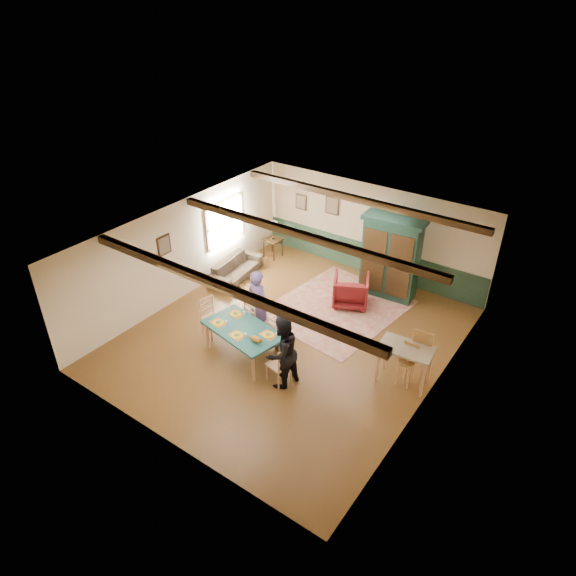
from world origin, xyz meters
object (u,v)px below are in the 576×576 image
Objects in this scene: dining_table at (244,343)px; person_child at (282,331)px; person_man at (258,304)px; cat at (256,339)px; table_lamp at (273,231)px; bar_stool_right at (418,360)px; dining_chair_far_left at (256,319)px; armoire at (391,258)px; person_woman at (282,352)px; dining_chair_far_right at (280,333)px; end_table at (273,248)px; bar_stool_left at (406,366)px; dining_chair_end_left at (212,318)px; counter_table at (404,365)px; armchair at (351,290)px; dining_chair_end_right at (279,363)px; sofa at (236,268)px.

person_child is at bearing 52.51° from dining_table.
cat is at bearing 136.55° from person_man.
bar_stool_right reaches higher than table_lamp.
armoire reaches higher than dining_chair_far_left.
bar_stool_right is at bearing 136.55° from person_woman.
person_child reaches higher than dining_chair_far_right.
armoire is at bearing 71.06° from dining_table.
end_table is 6.60m from bar_stool_left.
counter_table is at bearing -65.69° from dining_chair_end_left.
dining_chair_far_left is at bearing -58.83° from end_table.
dining_table is at bearing 48.92° from armchair.
armoire is (2.66, 4.14, 0.66)m from dining_chair_end_left.
person_woman is at bearing 69.72° from armchair.
table_lamp reaches higher than dining_chair_far_right.
armoire reaches higher than counter_table.
bar_stool_left reaches higher than counter_table.
dining_table is at bearing -159.19° from bar_stool_left.
dining_table is 1.89× the size of dining_chair_end_right.
cat reaches higher than dining_table.
dining_table is at bearing 116.57° from person_man.
dining_chair_end_left is 4.70m from bar_stool_left.
table_lamp is at bearing 133.79° from cat.
armchair is at bearing 140.76° from bar_stool_left.
counter_table is (5.76, -3.05, 0.17)m from end_table.
person_woman is at bearing -144.54° from bar_stool_left.
bar_stool_right is (2.68, -1.93, 0.20)m from armchair.
cat is at bearing -80.54° from dining_chair_end_right.
person_man is 4.79× the size of cat.
person_man is 2.98m from sofa.
dining_chair_far_right reaches higher than end_table.
armoire is at bearing 122.38° from bar_stool_left.
armchair reaches higher than dining_table.
bar_stool_right reaches higher than dining_table.
armoire reaches higher than table_lamp.
bar_stool_right reaches higher than armchair.
sofa is 6.26m from bar_stool_right.
bar_stool_left is at bearing -163.31° from person_man.
bar_stool_left reaches higher than dining_chair_far_left.
dining_chair_end_left is at bearing -127.15° from armoire.
dining_chair_end_left is at bearing 27.30° from person_child.
cat reaches higher than armchair.
sofa is (-4.02, -1.66, -0.87)m from armoire.
bar_stool_left is at bearing -27.94° from table_lamp.
person_man is 1.72× the size of person_child.
cat is 0.61× the size of end_table.
dining_table is at bearing -165.27° from bar_stool_right.
dining_chair_end_right is 0.37m from person_woman.
armoire is at bearing -171.98° from person_woman.
dining_chair_far_left is 4.16m from table_lamp.
counter_table reaches higher than end_table.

